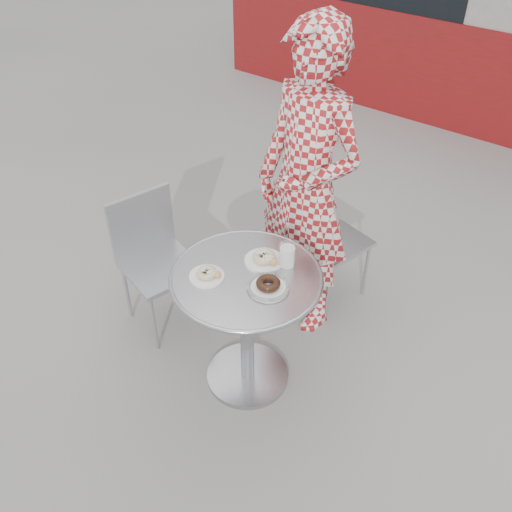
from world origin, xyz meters
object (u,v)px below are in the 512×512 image
Objects in this scene: bistro_table at (247,303)px; milk_cup at (287,255)px; plate_near at (207,275)px; chair_left at (163,288)px; chair_far at (328,262)px; plate_far at (264,259)px; seated_person at (307,188)px; plate_checker at (268,286)px.

bistro_table is 5.90× the size of milk_cup.
chair_left is at bearing 161.11° from plate_near.
chair_far is 4.26× the size of plate_far.
chair_left is 0.99m from milk_cup.
bistro_table is 3.94× the size of plate_far.
milk_cup is at bearing 115.78° from chair_far.
chair_far is 0.45× the size of seated_person.
plate_far is 1.50× the size of milk_cup.
chair_far is 4.11× the size of plate_checker.
plate_far is at bearing 107.22° from chair_far.
chair_left is 0.78m from plate_near.
plate_checker is (0.13, -0.15, -0.00)m from plate_far.
bistro_table is 0.42× the size of seated_person.
plate_near is (0.55, -0.19, 0.53)m from chair_left.
seated_person is at bearing 96.52° from bistro_table.
chair_left is 0.99m from plate_checker.
seated_person is 9.39× the size of plate_far.
chair_far reaches higher than plate_near.
milk_cup is (-0.03, 0.20, 0.04)m from plate_checker.
chair_far reaches higher than bistro_table.
bistro_table is 0.93m from chair_far.
plate_checker is at bearing -61.69° from seated_person.
chair_far is at bearing 100.34° from plate_checker.
chair_left reaches higher than chair_far.
plate_checker is at bearing -4.65° from bistro_table.
plate_far is 0.30m from plate_near.
bistro_table is at bearing 106.27° from chair_far.
plate_checker is (0.14, -0.01, 0.20)m from bistro_table.
chair_left is at bearing 174.68° from plate_checker.
chair_left is 0.46× the size of seated_person.
plate_checker is (0.83, -0.08, 0.52)m from chair_left.
plate_checker is (0.21, -0.65, -0.13)m from seated_person.
chair_left is at bearing -126.87° from seated_person.
plate_near is 1.31× the size of milk_cup.
bistro_table is 3.80× the size of plate_checker.
plate_near is at bearing -129.64° from milk_cup.
chair_far is at bearing 100.94° from milk_cup.
milk_cup is (0.19, -0.46, -0.09)m from seated_person.
bistro_table is at bearing 175.35° from plate_checker.
chair_left is 4.16× the size of plate_checker.
plate_near is at bearing -158.62° from plate_checker.
seated_person reaches higher than milk_cup.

